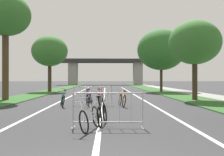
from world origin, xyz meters
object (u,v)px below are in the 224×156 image
Objects in this scene: tree_right_pine_near at (161,50)px; bicycle_green_2 at (63,100)px; bicycle_purple_1 at (89,99)px; tree_left_maple_mid at (5,16)px; bicycle_red_3 at (101,98)px; bicycle_orange_5 at (122,100)px; tree_left_oak_near at (50,51)px; bicycle_black_4 at (102,114)px; crowd_barrier_second at (93,96)px; tree_right_oak_mid at (195,43)px; bicycle_white_0 at (90,118)px; crowd_barrier_nearest at (108,111)px.

tree_right_pine_near is 4.18× the size of bicycle_green_2.
bicycle_purple_1 is 1.00× the size of bicycle_green_2.
tree_left_maple_mid reaches higher than tree_right_pine_near.
tree_right_pine_near is at bearing 76.74° from bicycle_red_3.
tree_right_pine_near is 16.79m from bicycle_orange_5.
tree_left_oak_near reaches higher than bicycle_black_4.
tree_left_maple_mid reaches higher than crowd_barrier_second.
tree_right_oak_mid is at bearing 11.74° from bicycle_green_2.
tree_right_oak_mid is at bearing -90.71° from tree_right_pine_near.
tree_right_oak_mid is 7.63m from bicycle_red_3.
crowd_barrier_second reaches higher than bicycle_purple_1.
tree_left_oak_near is 3.77× the size of bicycle_black_4.
bicycle_black_4 is (-6.17, -20.99, -4.27)m from tree_right_pine_near.
tree_right_pine_near is at bearing 89.29° from tree_right_oak_mid.
tree_left_oak_near is 3.65× the size of bicycle_white_0.
tree_left_oak_near is at bearing 106.14° from crowd_barrier_nearest.
tree_right_oak_mid reaches higher than bicycle_red_3.
bicycle_purple_1 is 5.68m from bicycle_black_4.
bicycle_orange_5 is (-5.06, -3.77, -3.49)m from tree_right_oak_mid.
crowd_barrier_second is at bearing -69.99° from tree_left_oak_near.
tree_left_oak_near is 23.13m from bicycle_white_0.
bicycle_orange_5 is (1.74, -0.03, -0.02)m from bicycle_purple_1.
tree_right_oak_mid is at bearing -107.62° from bicycle_white_0.
crowd_barrier_nearest is 1.25× the size of bicycle_white_0.
tree_left_oak_near reaches higher than bicycle_red_3.
bicycle_green_2 is 0.99× the size of bicycle_orange_5.
crowd_barrier_second is at bearing -73.41° from bicycle_white_0.
bicycle_white_0 is at bearing -75.31° from tree_left_oak_near.
bicycle_purple_1 is (-6.95, -15.36, -4.25)m from tree_right_pine_near.
bicycle_red_3 is (1.96, 1.02, 0.01)m from bicycle_green_2.
crowd_barrier_second is at bearing -114.46° from tree_right_pine_near.
bicycle_purple_1 is 0.98× the size of bicycle_orange_5.
tree_left_oak_near is at bearing 114.08° from bicycle_black_4.
tree_left_maple_mid is 1.34× the size of tree_right_oak_mid.
tree_right_oak_mid is 7.21m from bicycle_orange_5.
crowd_barrier_second is at bearing -122.78° from bicycle_red_3.
crowd_barrier_nearest reaches higher than bicycle_orange_5.
tree_left_maple_mid is 3.38× the size of crowd_barrier_second.
crowd_barrier_second is at bearing 96.74° from crowd_barrier_nearest.
bicycle_white_0 is 6.62m from bicycle_green_2.
bicycle_purple_1 is at bearing 98.89° from crowd_barrier_nearest.
bicycle_black_4 is (0.33, 0.82, -0.00)m from bicycle_white_0.
crowd_barrier_nearest is at bearing -73.86° from tree_left_oak_near.
crowd_barrier_nearest and crowd_barrier_second have the same top height.
bicycle_green_2 is at bearing -118.24° from tree_right_pine_near.
bicycle_red_3 is 1.49m from bicycle_orange_5.
tree_left_oak_near is 12.27m from tree_right_pine_near.
bicycle_purple_1 reaches higher than bicycle_green_2.
bicycle_white_0 is at bearing 98.67° from bicycle_purple_1.
bicycle_black_4 is at bearing -82.47° from bicycle_green_2.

